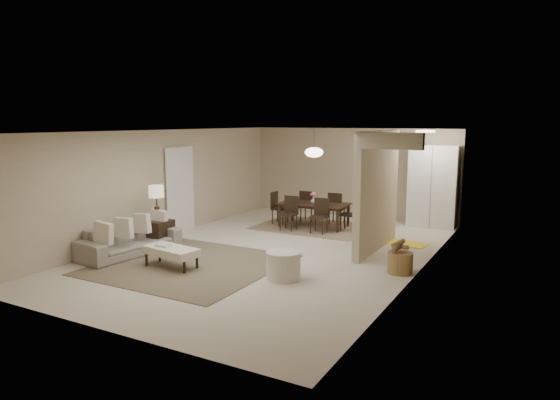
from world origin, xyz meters
The scene contains 22 objects.
floor centered at (0.00, 0.00, 0.00)m, with size 9.00×9.00×0.00m, color beige.
ceiling centered at (0.00, 0.00, 2.50)m, with size 9.00×9.00×0.00m, color white.
back_wall centered at (0.00, 4.50, 1.25)m, with size 6.00×6.00×0.00m, color #BAA98C.
left_wall centered at (-3.00, 0.00, 1.25)m, with size 9.00×9.00×0.00m, color #BAA98C.
right_wall centered at (3.00, 0.00, 1.25)m, with size 9.00×9.00×0.00m, color #BAA98C.
partition centered at (1.80, 1.25, 1.25)m, with size 0.15×2.50×2.50m, color #BAA98C.
doorway centered at (-2.97, 0.60, 1.02)m, with size 0.04×0.90×2.04m, color black.
pantry_cabinet centered at (2.35, 4.15, 1.05)m, with size 1.20×0.55×2.10m, color white.
flush_light centered at (2.30, 3.20, 2.46)m, with size 0.44×0.44×0.05m, color white.
living_rug centered at (-0.90, -1.60, 0.01)m, with size 3.20×3.20×0.01m, color brown.
sofa centered at (-2.45, -1.60, 0.31)m, with size 0.82×2.10×0.61m, color gray.
ottoman_bench centered at (-1.10, -1.90, 0.31)m, with size 1.14×0.65×0.39m.
side_table centered at (-2.40, -0.83, 0.29)m, with size 0.53×0.53×0.58m, color black.
table_lamp centered at (-2.40, -0.83, 1.15)m, with size 0.32×0.32×0.76m.
round_pouf centered at (1.04, -1.48, 0.24)m, with size 0.61×0.61×0.48m, color white.
wicker_basket centered at (2.72, -0.18, 0.19)m, with size 0.45×0.45×0.38m, color brown.
dining_rug centered at (-0.30, 2.62, 0.01)m, with size 2.80×2.10×0.01m, color #806C4F.
dining_table centered at (-0.30, 2.62, 0.31)m, with size 1.75×0.98×0.62m, color black.
dining_chairs centered at (-0.30, 2.62, 0.43)m, with size 2.30×1.70×0.85m.
vase centered at (-0.30, 2.62, 0.69)m, with size 0.15×0.15×0.16m, color silver.
yellow_mat centered at (2.29, 1.99, 0.01)m, with size 0.85×0.52×0.01m, color yellow.
pendant_light centered at (-0.30, 2.62, 1.92)m, with size 0.46×0.46×0.71m.
Camera 1 is at (4.99, -8.80, 2.71)m, focal length 32.00 mm.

